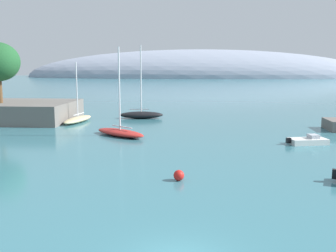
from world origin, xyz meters
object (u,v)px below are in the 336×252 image
at_px(sailboat_red_outer_mooring, 120,132).
at_px(mooring_buoy_red, 179,175).
at_px(sailboat_sand_near_shore, 78,119).
at_px(motorboat_white_alongside_breakwater, 308,141).
at_px(sailboat_black_mid_mooring, 141,114).

height_order(sailboat_red_outer_mooring, mooring_buoy_red, sailboat_red_outer_mooring).
relative_size(sailboat_sand_near_shore, sailboat_red_outer_mooring, 0.84).
bearing_deg(motorboat_white_alongside_breakwater, sailboat_black_mid_mooring, 125.25).
relative_size(sailboat_sand_near_shore, mooring_buoy_red, 11.19).
xyz_separation_m(motorboat_white_alongside_breakwater, mooring_buoy_red, (-12.54, -13.98, 0.04)).
xyz_separation_m(sailboat_black_mid_mooring, sailboat_red_outer_mooring, (-0.15, -15.18, -0.14)).
bearing_deg(sailboat_sand_near_shore, motorboat_white_alongside_breakwater, 72.00).
bearing_deg(sailboat_sand_near_shore, mooring_buoy_red, 37.38).
bearing_deg(sailboat_black_mid_mooring, sailboat_red_outer_mooring, -96.45).
relative_size(sailboat_black_mid_mooring, sailboat_red_outer_mooring, 1.09).
distance_m(motorboat_white_alongside_breakwater, mooring_buoy_red, 18.78).
relative_size(sailboat_black_mid_mooring, mooring_buoy_red, 14.52).
distance_m(sailboat_sand_near_shore, sailboat_black_mid_mooring, 9.69).
relative_size(motorboat_white_alongside_breakwater, mooring_buoy_red, 5.76).
bearing_deg(sailboat_sand_near_shore, sailboat_red_outer_mooring, 45.69).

